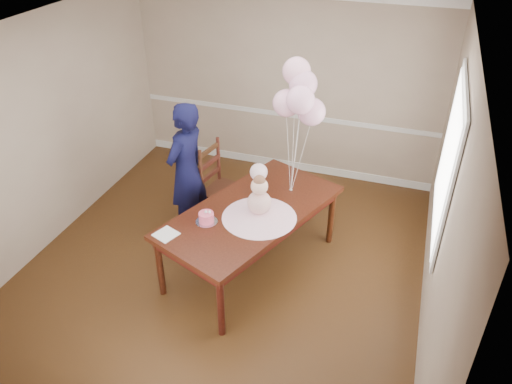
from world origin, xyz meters
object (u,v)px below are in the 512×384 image
dining_table_top (251,212)px  woman (187,171)px  birthday_cake (206,217)px  dining_chair_seat (226,192)px

dining_table_top → woman: bearing=178.6°
birthday_cake → dining_chair_seat: 1.15m
dining_chair_seat → woman: bearing=-133.2°
dining_chair_seat → woman: size_ratio=0.28×
dining_table_top → woman: (-0.97, 0.41, 0.11)m
dining_table_top → dining_chair_seat: bearing=151.7°
birthday_cake → woman: size_ratio=0.09×
woman → dining_table_top: bearing=78.6°
birthday_cake → woman: (-0.60, 0.78, 0.02)m
woman → dining_chair_seat: bearing=138.0°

